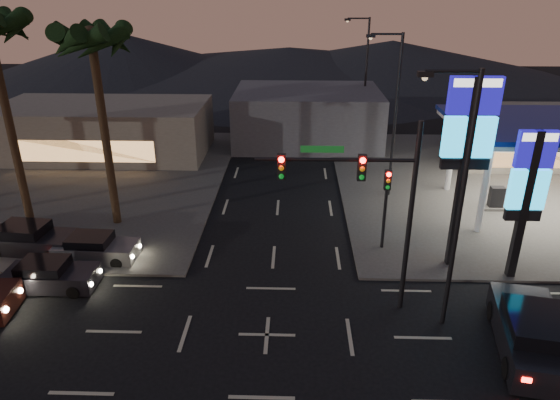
{
  "coord_description": "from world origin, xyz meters",
  "views": [
    {
      "loc": [
        0.99,
        -15.6,
        12.48
      ],
      "look_at": [
        0.31,
        6.24,
        3.0
      ],
      "focal_mm": 32.0,
      "sensor_mm": 36.0,
      "label": 1
    }
  ],
  "objects_px": {
    "car_lane_b_mid": "(30,239)",
    "suv_station": "(532,334)",
    "car_lane_a_front": "(50,275)",
    "car_lane_b_front": "(95,249)",
    "traffic_signal_mast": "(367,192)",
    "pylon_sign_short": "(529,184)",
    "pylon_sign_tall": "(468,137)"
  },
  "relations": [
    {
      "from": "car_lane_b_mid",
      "to": "suv_station",
      "type": "relative_size",
      "value": 0.84
    },
    {
      "from": "car_lane_a_front",
      "to": "car_lane_b_front",
      "type": "height_order",
      "value": "car_lane_a_front"
    },
    {
      "from": "traffic_signal_mast",
      "to": "car_lane_a_front",
      "type": "distance_m",
      "value": 14.36
    },
    {
      "from": "suv_station",
      "to": "car_lane_a_front",
      "type": "bearing_deg",
      "value": 169.38
    },
    {
      "from": "car_lane_a_front",
      "to": "car_lane_b_mid",
      "type": "distance_m",
      "value": 4.05
    },
    {
      "from": "car_lane_b_front",
      "to": "suv_station",
      "type": "relative_size",
      "value": 0.73
    },
    {
      "from": "pylon_sign_short",
      "to": "pylon_sign_tall",
      "type": "bearing_deg",
      "value": 158.2
    },
    {
      "from": "pylon_sign_tall",
      "to": "pylon_sign_short",
      "type": "height_order",
      "value": "pylon_sign_tall"
    },
    {
      "from": "car_lane_b_front",
      "to": "car_lane_b_mid",
      "type": "distance_m",
      "value": 3.67
    },
    {
      "from": "car_lane_b_front",
      "to": "suv_station",
      "type": "bearing_deg",
      "value": -18.47
    },
    {
      "from": "car_lane_b_front",
      "to": "traffic_signal_mast",
      "type": "bearing_deg",
      "value": -15.72
    },
    {
      "from": "car_lane_b_mid",
      "to": "traffic_signal_mast",
      "type": "bearing_deg",
      "value": -14.7
    },
    {
      "from": "traffic_signal_mast",
      "to": "car_lane_a_front",
      "type": "height_order",
      "value": "traffic_signal_mast"
    },
    {
      "from": "traffic_signal_mast",
      "to": "car_lane_b_mid",
      "type": "relative_size",
      "value": 1.71
    },
    {
      "from": "traffic_signal_mast",
      "to": "suv_station",
      "type": "relative_size",
      "value": 1.44
    },
    {
      "from": "car_lane_a_front",
      "to": "car_lane_b_mid",
      "type": "bearing_deg",
      "value": 128.01
    },
    {
      "from": "pylon_sign_tall",
      "to": "pylon_sign_short",
      "type": "bearing_deg",
      "value": -21.8
    },
    {
      "from": "car_lane_a_front",
      "to": "pylon_sign_tall",
      "type": "bearing_deg",
      "value": 7.76
    },
    {
      "from": "pylon_sign_short",
      "to": "traffic_signal_mast",
      "type": "height_order",
      "value": "traffic_signal_mast"
    },
    {
      "from": "traffic_signal_mast",
      "to": "car_lane_b_front",
      "type": "bearing_deg",
      "value": 164.28
    },
    {
      "from": "traffic_signal_mast",
      "to": "suv_station",
      "type": "height_order",
      "value": "traffic_signal_mast"
    },
    {
      "from": "traffic_signal_mast",
      "to": "suv_station",
      "type": "bearing_deg",
      "value": -23.94
    },
    {
      "from": "pylon_sign_short",
      "to": "car_lane_b_front",
      "type": "xyz_separation_m",
      "value": [
        -19.69,
        0.99,
        -4.05
      ]
    },
    {
      "from": "pylon_sign_tall",
      "to": "car_lane_b_front",
      "type": "xyz_separation_m",
      "value": [
        -17.19,
        -0.01,
        -5.78
      ]
    },
    {
      "from": "car_lane_b_mid",
      "to": "pylon_sign_tall",
      "type": "bearing_deg",
      "value": -1.93
    },
    {
      "from": "pylon_sign_short",
      "to": "car_lane_b_front",
      "type": "relative_size",
      "value": 1.71
    },
    {
      "from": "pylon_sign_tall",
      "to": "suv_station",
      "type": "xyz_separation_m",
      "value": [
        1.2,
        -6.15,
        -5.58
      ]
    },
    {
      "from": "car_lane_b_mid",
      "to": "suv_station",
      "type": "bearing_deg",
      "value": -17.3
    },
    {
      "from": "pylon_sign_tall",
      "to": "car_lane_a_front",
      "type": "distance_m",
      "value": 19.36
    },
    {
      "from": "pylon_sign_tall",
      "to": "traffic_signal_mast",
      "type": "xyz_separation_m",
      "value": [
        -4.74,
        -3.51,
        -1.17
      ]
    },
    {
      "from": "suv_station",
      "to": "traffic_signal_mast",
      "type": "bearing_deg",
      "value": 156.06
    },
    {
      "from": "pylon_sign_tall",
      "to": "car_lane_b_mid",
      "type": "distance_m",
      "value": 21.58
    }
  ]
}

